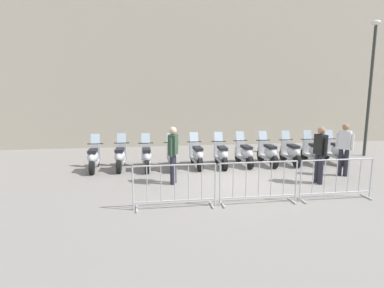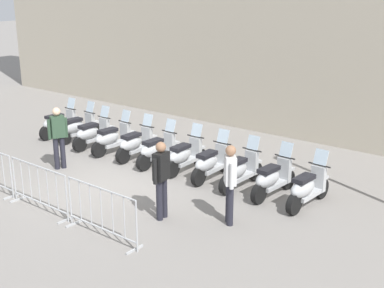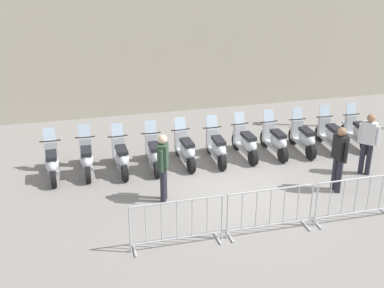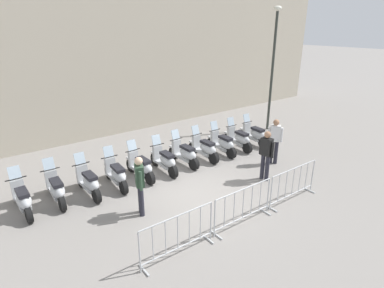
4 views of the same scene
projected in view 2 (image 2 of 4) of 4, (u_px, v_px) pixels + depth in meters
name	position (u px, v px, depth m)	size (l,w,h in m)	color
ground_plane	(106.00, 185.00, 12.80)	(120.00, 120.00, 0.00)	gray
motorcycle_0	(59.00, 124.00, 16.93)	(0.62, 1.72, 1.24)	black
motorcycle_1	(78.00, 128.00, 16.42)	(0.67, 1.71, 1.24)	black
motorcycle_2	(93.00, 134.00, 15.76)	(0.61, 1.72, 1.24)	black
motorcycle_3	(112.00, 139.00, 15.21)	(0.69, 1.71, 1.24)	black
motorcycle_4	(136.00, 144.00, 14.70)	(0.59, 1.72, 1.24)	black
motorcycle_5	(157.00, 150.00, 14.12)	(0.66, 1.72, 1.24)	black
motorcycle_6	(184.00, 156.00, 13.63)	(0.59, 1.72, 1.24)	black
motorcycle_7	(211.00, 163.00, 13.06)	(0.61, 1.72, 1.24)	black
motorcycle_8	(240.00, 171.00, 12.50)	(0.67, 1.72, 1.24)	black
motorcycle_9	(272.00, 179.00, 11.96)	(0.70, 1.71, 1.24)	black
motorcycle_10	(307.00, 188.00, 11.39)	(0.70, 1.71, 1.24)	black
barrier_segment_1	(39.00, 188.00, 11.20)	(1.96, 0.73, 1.07)	#B2B5B7
barrier_segment_2	(102.00, 213.00, 9.96)	(1.96, 0.73, 1.07)	#B2B5B7
officer_near_row_end	(161.00, 176.00, 10.66)	(0.23, 0.55, 1.73)	#23232D
officer_mid_plaza	(58.00, 134.00, 13.73)	(0.37, 0.49, 1.73)	#23232D
officer_by_barriers	(230.00, 180.00, 10.43)	(0.38, 0.47, 1.73)	#23232D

